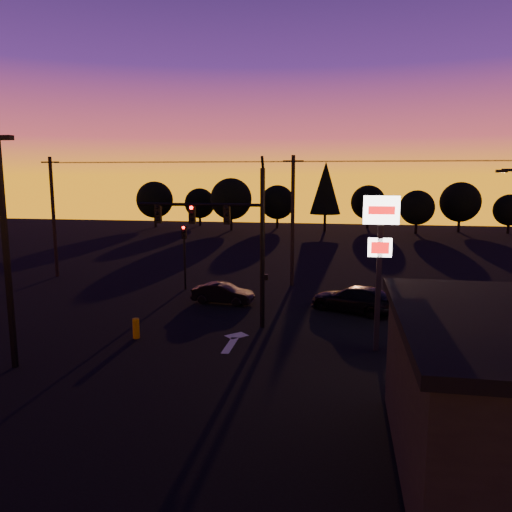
{
  "coord_description": "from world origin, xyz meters",
  "views": [
    {
      "loc": [
        5.38,
        -20.23,
        7.67
      ],
      "look_at": [
        1.0,
        5.0,
        3.5
      ],
      "focal_mm": 35.0,
      "sensor_mm": 36.0,
      "label": 1
    }
  ],
  "objects": [
    {
      "name": "ground",
      "position": [
        0.0,
        0.0,
        0.0
      ],
      "size": [
        120.0,
        120.0,
        0.0
      ],
      "primitive_type": "plane",
      "color": "black",
      "rests_on": "ground"
    },
    {
      "name": "lane_arrow",
      "position": [
        0.5,
        1.67,
        0.01
      ],
      "size": [
        1.2,
        3.1,
        0.01
      ],
      "color": "beige",
      "rests_on": "ground"
    },
    {
      "name": "traffic_signal_mast",
      "position": [
        -0.1,
        3.99,
        4.94
      ],
      "size": [
        6.79,
        0.52,
        8.58
      ],
      "color": "black",
      "rests_on": "ground"
    },
    {
      "name": "secondary_signal",
      "position": [
        -5.0,
        11.49,
        2.86
      ],
      "size": [
        0.3,
        0.31,
        4.35
      ],
      "color": "black",
      "rests_on": "ground"
    },
    {
      "name": "parking_lot_light",
      "position": [
        -7.5,
        -3.0,
        5.27
      ],
      "size": [
        1.25,
        0.3,
        9.14
      ],
      "color": "black",
      "rests_on": "ground"
    },
    {
      "name": "pylon_sign",
      "position": [
        7.0,
        1.5,
        4.91
      ],
      "size": [
        1.5,
        0.28,
        6.8
      ],
      "color": "black",
      "rests_on": "ground"
    },
    {
      "name": "utility_pole_0",
      "position": [
        -16.0,
        14.0,
        4.59
      ],
      "size": [
        1.4,
        0.26,
        9.0
      ],
      "color": "black",
      "rests_on": "ground"
    },
    {
      "name": "utility_pole_1",
      "position": [
        2.0,
        14.0,
        4.59
      ],
      "size": [
        1.4,
        0.26,
        9.0
      ],
      "color": "black",
      "rests_on": "ground"
    },
    {
      "name": "power_wires",
      "position": [
        2.0,
        14.0,
        8.57
      ],
      "size": [
        36.0,
        1.22,
        0.07
      ],
      "color": "black",
      "rests_on": "ground"
    },
    {
      "name": "bollard",
      "position": [
        -4.13,
        1.24,
        0.48
      ],
      "size": [
        0.32,
        0.32,
        0.96
      ],
      "primitive_type": "cylinder",
      "color": "#C48D00",
      "rests_on": "ground"
    },
    {
      "name": "tree_0",
      "position": [
        -22.0,
        50.0,
        4.06
      ],
      "size": [
        5.36,
        5.36,
        6.74
      ],
      "color": "black",
      "rests_on": "ground"
    },
    {
      "name": "tree_1",
      "position": [
        -16.0,
        53.0,
        3.43
      ],
      "size": [
        4.54,
        4.54,
        5.71
      ],
      "color": "black",
      "rests_on": "ground"
    },
    {
      "name": "tree_2",
      "position": [
        -10.0,
        48.0,
        4.37
      ],
      "size": [
        5.77,
        5.78,
        7.26
      ],
      "color": "black",
      "rests_on": "ground"
    },
    {
      "name": "tree_3",
      "position": [
        -4.0,
        52.0,
        3.75
      ],
      "size": [
        4.95,
        4.95,
        6.22
      ],
      "color": "black",
      "rests_on": "ground"
    },
    {
      "name": "tree_4",
      "position": [
        3.0,
        49.0,
        5.93
      ],
      "size": [
        4.18,
        4.18,
        9.5
      ],
      "color": "black",
      "rests_on": "ground"
    },
    {
      "name": "tree_5",
      "position": [
        9.0,
        54.0,
        3.75
      ],
      "size": [
        4.95,
        4.95,
        6.22
      ],
      "color": "black",
      "rests_on": "ground"
    },
    {
      "name": "tree_6",
      "position": [
        15.0,
        48.0,
        3.43
      ],
      "size": [
        4.54,
        4.54,
        5.71
      ],
      "color": "black",
      "rests_on": "ground"
    },
    {
      "name": "tree_7",
      "position": [
        21.0,
        51.0,
        4.06
      ],
      "size": [
        5.36,
        5.36,
        6.74
      ],
      "color": "black",
      "rests_on": "ground"
    },
    {
      "name": "tree_8",
      "position": [
        27.0,
        50.0,
        3.12
      ],
      "size": [
        4.12,
        4.12,
        5.19
      ],
      "color": "black",
      "rests_on": "ground"
    },
    {
      "name": "car_mid",
      "position": [
        -1.61,
        8.33,
        0.61
      ],
      "size": [
        3.85,
        1.71,
        1.23
      ],
      "primitive_type": "imported",
      "rotation": [
        0.0,
        0.0,
        1.46
      ],
      "color": "black",
      "rests_on": "ground"
    },
    {
      "name": "car_right",
      "position": [
        6.17,
        7.8,
        0.73
      ],
      "size": [
        5.42,
        3.96,
        1.46
      ],
      "primitive_type": "imported",
      "rotation": [
        0.0,
        0.0,
        -2.0
      ],
      "color": "black",
      "rests_on": "ground"
    },
    {
      "name": "suv_parked",
      "position": [
        10.61,
        -3.86,
        0.64
      ],
      "size": [
        2.7,
        4.83,
        1.28
      ],
      "primitive_type": "imported",
      "rotation": [
        0.0,
        0.0,
        -0.13
      ],
      "color": "black",
      "rests_on": "ground"
    }
  ]
}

